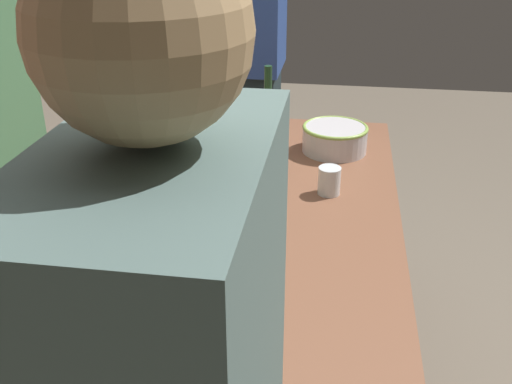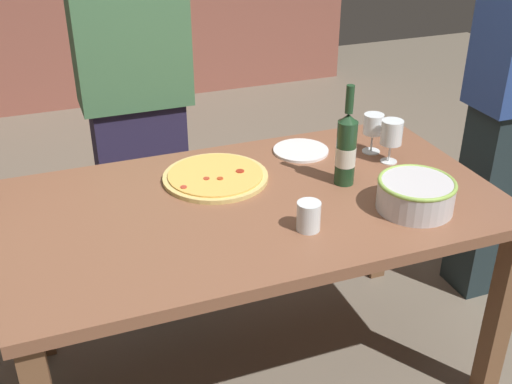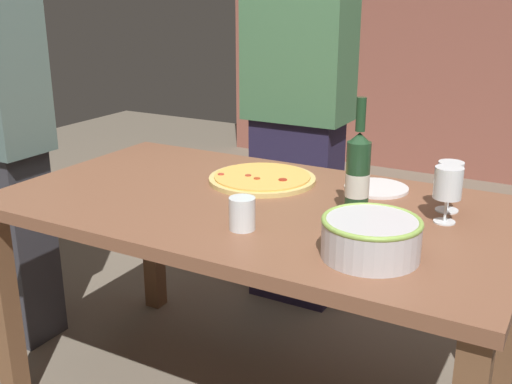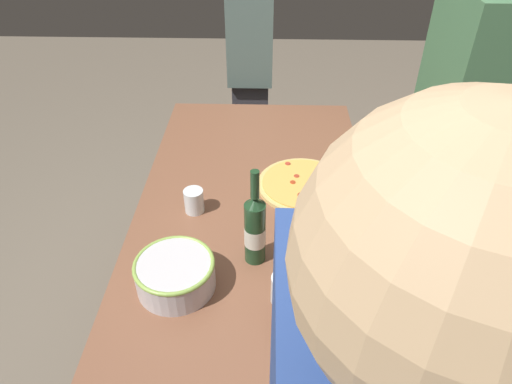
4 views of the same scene
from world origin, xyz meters
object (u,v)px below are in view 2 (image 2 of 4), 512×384
serving_bowl (416,194)px  side_plate (301,150)px  person_guest_left (135,97)px  wine_glass_near_pizza (392,133)px  dining_table (256,224)px  wine_glass_by_bottle (373,125)px  cup_amber (309,216)px  pizza (215,177)px  wine_bottle (346,148)px

serving_bowl → side_plate: (-0.16, 0.53, -0.05)m
serving_bowl → person_guest_left: size_ratio=0.14×
wine_glass_near_pizza → serving_bowl: bearing=-107.8°
dining_table → wine_glass_near_pizza: size_ratio=9.84×
serving_bowl → person_guest_left: 1.23m
wine_glass_by_bottle → cup_amber: bearing=-137.2°
pizza → cup_amber: cup_amber is taller
cup_amber → person_guest_left: 1.07m
wine_glass_by_bottle → side_plate: size_ratio=0.72×
pizza → dining_table: bearing=-66.9°
cup_amber → dining_table: bearing=110.1°
pizza → cup_amber: bearing=-68.5°
dining_table → serving_bowl: size_ratio=6.47×
pizza → cup_amber: (0.16, -0.41, 0.04)m
wine_glass_by_bottle → person_guest_left: 0.98m
pizza → side_plate: (0.37, 0.10, -0.01)m
serving_bowl → side_plate: 0.55m
cup_amber → side_plate: 0.56m
wine_glass_by_bottle → side_plate: bearing=159.4°
wine_glass_by_bottle → wine_bottle: bearing=-138.5°
wine_glass_near_pizza → side_plate: (-0.27, 0.20, -0.11)m
dining_table → wine_glass_near_pizza: (0.56, 0.10, 0.21)m
serving_bowl → wine_glass_by_bottle: (0.09, 0.43, 0.05)m
side_plate → wine_glass_near_pizza: bearing=-36.2°
wine_glass_near_pizza → cup_amber: 0.58m
serving_bowl → wine_glass_by_bottle: wine_glass_by_bottle is taller
wine_glass_by_bottle → cup_amber: size_ratio=1.65×
dining_table → wine_bottle: wine_bottle is taller
pizza → person_guest_left: 0.63m
dining_table → side_plate: (0.29, 0.29, 0.10)m
wine_glass_near_pizza → side_plate: wine_glass_near_pizza is taller
wine_glass_by_bottle → side_plate: 0.29m
dining_table → cup_amber: bearing=-69.9°
pizza → wine_glass_near_pizza: 0.65m
serving_bowl → wine_bottle: (-0.13, 0.24, 0.08)m
side_plate → wine_glass_by_bottle: bearing=-20.6°
serving_bowl → dining_table: bearing=152.7°
wine_bottle → wine_glass_by_bottle: size_ratio=2.32×
dining_table → serving_bowl: 0.53m
person_guest_left → dining_table: bearing=-0.0°
pizza → person_guest_left: person_guest_left is taller
cup_amber → serving_bowl: bearing=-1.0°
dining_table → side_plate: 0.42m
serving_bowl → cup_amber: serving_bowl is taller
serving_bowl → person_guest_left: person_guest_left is taller
cup_amber → person_guest_left: (-0.32, 1.02, 0.07)m
person_guest_left → side_plate: bearing=30.1°
wine_glass_near_pizza → wine_bottle: bearing=-158.8°
serving_bowl → wine_bottle: size_ratio=0.70×
serving_bowl → wine_glass_near_pizza: size_ratio=1.52×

